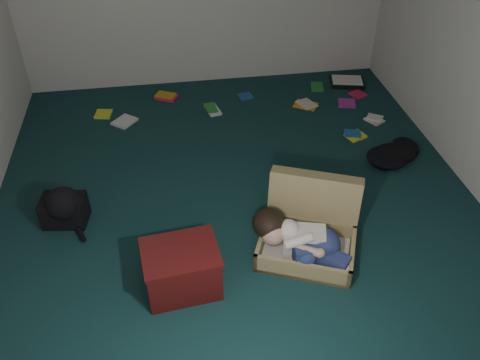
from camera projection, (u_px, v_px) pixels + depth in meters
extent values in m
plane|color=#102F30|center=(237.00, 202.00, 4.25)|extent=(4.50, 4.50, 0.00)
plane|color=silver|center=(339.00, 338.00, 1.70)|extent=(4.50, 0.00, 4.50)
cube|color=#A18C58|center=(306.00, 248.00, 3.72)|extent=(0.82, 0.72, 0.16)
cube|color=beige|center=(306.00, 252.00, 3.74)|extent=(0.75, 0.64, 0.02)
cube|color=#A18C58|center=(314.00, 203.00, 3.86)|extent=(0.72, 0.46, 0.51)
cube|color=white|center=(304.00, 241.00, 3.65)|extent=(0.33, 0.24, 0.22)
sphere|color=tan|center=(273.00, 233.00, 3.63)|extent=(0.19, 0.19, 0.19)
ellipsoid|color=black|center=(270.00, 223.00, 3.66)|extent=(0.25, 0.26, 0.21)
ellipsoid|color=navy|center=(325.00, 244.00, 3.63)|extent=(0.23, 0.26, 0.21)
cube|color=navy|center=(312.00, 253.00, 3.57)|extent=(0.26, 0.13, 0.14)
cube|color=navy|center=(332.00, 260.00, 3.55)|extent=(0.26, 0.24, 0.11)
sphere|color=white|center=(346.00, 262.00, 3.57)|extent=(0.11, 0.11, 0.11)
sphere|color=white|center=(345.00, 270.00, 3.52)|extent=(0.10, 0.10, 0.10)
cylinder|color=tan|center=(309.00, 250.00, 3.52)|extent=(0.19, 0.12, 0.07)
cube|color=#470F0E|center=(182.00, 270.00, 3.44)|extent=(0.52, 0.43, 0.32)
cube|color=#470F0E|center=(180.00, 253.00, 3.33)|extent=(0.54, 0.45, 0.02)
cube|color=black|center=(347.00, 82.00, 5.91)|extent=(0.43, 0.36, 0.05)
cube|color=white|center=(347.00, 80.00, 5.89)|extent=(0.39, 0.32, 0.01)
cube|color=yellow|center=(103.00, 114.00, 5.36)|extent=(0.19, 0.14, 0.02)
cube|color=#CF1B49|center=(166.00, 98.00, 5.64)|extent=(0.23, 0.22, 0.02)
cube|color=silver|center=(213.00, 110.00, 5.42)|extent=(0.18, 0.22, 0.02)
cube|color=#1B4B93|center=(245.00, 96.00, 5.67)|extent=(0.20, 0.22, 0.02)
cube|color=#C58A17|center=(306.00, 105.00, 5.52)|extent=(0.23, 0.22, 0.02)
cube|color=#227C2B|center=(317.00, 87.00, 5.85)|extent=(0.20, 0.15, 0.02)
cube|color=#A5298C|center=(347.00, 104.00, 5.54)|extent=(0.23, 0.23, 0.02)
cube|color=beige|center=(374.00, 120.00, 5.27)|extent=(0.17, 0.21, 0.02)
cube|color=yellow|center=(355.00, 136.00, 5.03)|extent=(0.21, 0.23, 0.02)
cube|color=#CF1B49|center=(358.00, 94.00, 5.70)|extent=(0.23, 0.21, 0.02)
cube|color=silver|center=(125.00, 122.00, 5.24)|extent=(0.21, 0.17, 0.02)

